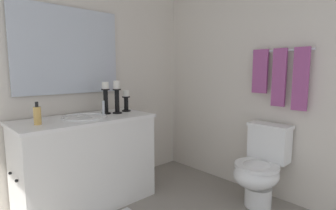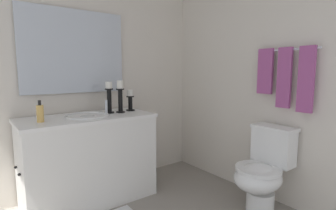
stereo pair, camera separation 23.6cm
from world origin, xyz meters
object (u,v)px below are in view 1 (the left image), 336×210
sink_basin (85,122)px  candle_holder_tall (126,100)px  towel_near_vanity (260,71)px  towel_center (279,78)px  towel_bar (282,51)px  mirror (69,51)px  candle_holder_mid (106,97)px  vanity_cabinet (87,162)px  candle_holder_short (117,96)px  soap_bottle (37,115)px  towel_near_corner (301,79)px  toilet (260,167)px

sink_basin → candle_holder_tall: 0.51m
towel_near_vanity → towel_center: bearing=0.0°
candle_holder_tall → towel_bar: towel_bar is taller
towel_center → candle_holder_tall: bearing=-144.0°
mirror → candle_holder_mid: size_ratio=3.25×
vanity_cabinet → candle_holder_short: 0.68m
soap_bottle → towel_near_vanity: towel_near_vanity is taller
towel_near_corner → candle_holder_tall: bearing=-147.9°
soap_bottle → towel_near_corner: (1.29, 1.76, 0.27)m
sink_basin → toilet: 1.65m
towel_bar → towel_center: towel_center is taller
toilet → soap_bottle: bearing=-124.2°
sink_basin → towel_bar: size_ratio=0.71×
sink_basin → vanity_cabinet: bearing=-90.0°
towel_near_vanity → towel_near_corner: 0.38m
mirror → candle_holder_mid: (0.23, 0.25, -0.44)m
vanity_cabinet → towel_center: towel_center is taller
candle_holder_tall → toilet: bearing=29.9°
sink_basin → candle_holder_mid: size_ratio=1.29×
sink_basin → towel_near_corner: bearing=45.5°
soap_bottle → towel_near_corner: size_ratio=0.33×
towel_bar → candle_holder_short: bearing=-138.0°
candle_holder_tall → towel_center: 1.50m
vanity_cabinet → mirror: bearing=180.0°
vanity_cabinet → candle_holder_tall: candle_holder_tall is taller
towel_near_corner → towel_bar: bearing=174.5°
towel_center → toilet: bearing=-100.5°
candle_holder_short → towel_near_vanity: bearing=46.6°
mirror → towel_near_vanity: 1.84m
candle_holder_tall → towel_near_corner: (1.39, 0.87, 0.23)m
vanity_cabinet → mirror: 1.06m
vanity_cabinet → towel_bar: (1.14, 1.37, 1.01)m
toilet → candle_holder_tall: bearing=-150.1°
vanity_cabinet → towel_near_corner: 2.05m
mirror → towel_near_corner: 2.12m
vanity_cabinet → towel_near_corner: bearing=45.5°
toilet → towel_near_vanity: 0.91m
soap_bottle → towel_bar: size_ratio=0.32×
vanity_cabinet → sink_basin: (-0.00, 0.00, 0.37)m
candle_holder_tall → toilet: size_ratio=0.29×
candle_holder_tall → towel_bar: (1.20, 0.89, 0.49)m
soap_bottle → toilet: (1.06, 1.56, -0.53)m
towel_center → towel_near_corner: same height
soap_bottle → towel_bar: 2.16m
vanity_cabinet → towel_bar: bearing=50.2°
towel_center → towel_near_corner: 0.19m
soap_bottle → towel_bar: bearing=58.3°
candle_holder_short → toilet: 1.51m
sink_basin → towel_bar: bearing=50.2°
candle_holder_tall → towel_bar: bearing=36.6°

